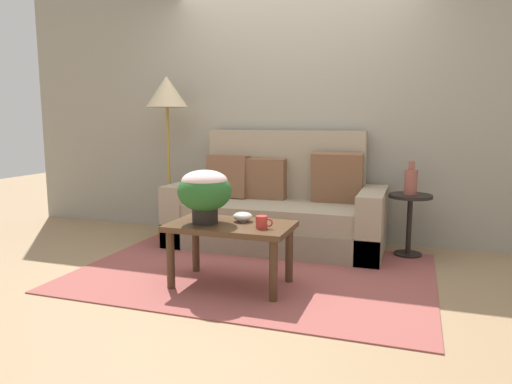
{
  "coord_description": "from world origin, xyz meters",
  "views": [
    {
      "loc": [
        1.2,
        -3.53,
        1.22
      ],
      "look_at": [
        -0.06,
        0.18,
        0.62
      ],
      "focal_mm": 33.25,
      "sensor_mm": 36.0,
      "label": 1
    }
  ],
  "objects_px": {
    "snack_bowl": "(243,216)",
    "table_vase": "(411,181)",
    "coffee_table": "(231,234)",
    "coffee_mug": "(262,222)",
    "couch": "(277,211)",
    "potted_plant": "(205,190)",
    "side_table": "(410,214)",
    "floor_lamp": "(167,99)"
  },
  "relations": [
    {
      "from": "snack_bowl",
      "to": "table_vase",
      "type": "relative_size",
      "value": 0.49
    },
    {
      "from": "coffee_table",
      "to": "table_vase",
      "type": "distance_m",
      "value": 1.77
    },
    {
      "from": "coffee_mug",
      "to": "table_vase",
      "type": "distance_m",
      "value": 1.64
    },
    {
      "from": "couch",
      "to": "snack_bowl",
      "type": "bearing_deg",
      "value": -86.77
    },
    {
      "from": "potted_plant",
      "to": "table_vase",
      "type": "bearing_deg",
      "value": 42.8
    },
    {
      "from": "coffee_table",
      "to": "snack_bowl",
      "type": "relative_size",
      "value": 6.21
    },
    {
      "from": "side_table",
      "to": "table_vase",
      "type": "xyz_separation_m",
      "value": [
        -0.0,
        0.01,
        0.29
      ]
    },
    {
      "from": "floor_lamp",
      "to": "coffee_mug",
      "type": "relative_size",
      "value": 13.59
    },
    {
      "from": "couch",
      "to": "potted_plant",
      "type": "bearing_deg",
      "value": -98.15
    },
    {
      "from": "coffee_mug",
      "to": "table_vase",
      "type": "bearing_deg",
      "value": 54.2
    },
    {
      "from": "floor_lamp",
      "to": "coffee_table",
      "type": "bearing_deg",
      "value": -46.6
    },
    {
      "from": "floor_lamp",
      "to": "snack_bowl",
      "type": "relative_size",
      "value": 11.6
    },
    {
      "from": "potted_plant",
      "to": "snack_bowl",
      "type": "xyz_separation_m",
      "value": [
        0.24,
        0.14,
        -0.2
      ]
    },
    {
      "from": "couch",
      "to": "potted_plant",
      "type": "relative_size",
      "value": 5.17
    },
    {
      "from": "couch",
      "to": "table_vase",
      "type": "relative_size",
      "value": 6.87
    },
    {
      "from": "table_vase",
      "to": "coffee_table",
      "type": "bearing_deg",
      "value": -134.21
    },
    {
      "from": "coffee_table",
      "to": "table_vase",
      "type": "bearing_deg",
      "value": 45.79
    },
    {
      "from": "coffee_table",
      "to": "side_table",
      "type": "height_order",
      "value": "side_table"
    },
    {
      "from": "snack_bowl",
      "to": "coffee_table",
      "type": "bearing_deg",
      "value": -124.32
    },
    {
      "from": "side_table",
      "to": "floor_lamp",
      "type": "bearing_deg",
      "value": 179.07
    },
    {
      "from": "side_table",
      "to": "snack_bowl",
      "type": "bearing_deg",
      "value": -135.11
    },
    {
      "from": "table_vase",
      "to": "couch",
      "type": "bearing_deg",
      "value": -178.26
    },
    {
      "from": "couch",
      "to": "floor_lamp",
      "type": "height_order",
      "value": "floor_lamp"
    },
    {
      "from": "coffee_mug",
      "to": "snack_bowl",
      "type": "xyz_separation_m",
      "value": [
        -0.2,
        0.16,
        -0.01
      ]
    },
    {
      "from": "potted_plant",
      "to": "side_table",
      "type": "bearing_deg",
      "value": 42.58
    },
    {
      "from": "coffee_table",
      "to": "snack_bowl",
      "type": "xyz_separation_m",
      "value": [
        0.06,
        0.09,
        0.11
      ]
    },
    {
      "from": "potted_plant",
      "to": "coffee_mug",
      "type": "bearing_deg",
      "value": -3.49
    },
    {
      "from": "table_vase",
      "to": "floor_lamp",
      "type": "bearing_deg",
      "value": 179.23
    },
    {
      "from": "side_table",
      "to": "coffee_mug",
      "type": "distance_m",
      "value": 1.64
    },
    {
      "from": "snack_bowl",
      "to": "coffee_mug",
      "type": "bearing_deg",
      "value": -38.79
    },
    {
      "from": "side_table",
      "to": "coffee_table",
      "type": "bearing_deg",
      "value": -134.45
    },
    {
      "from": "coffee_mug",
      "to": "side_table",
      "type": "bearing_deg",
      "value": 53.96
    },
    {
      "from": "coffee_table",
      "to": "couch",
      "type": "bearing_deg",
      "value": 90.12
    },
    {
      "from": "side_table",
      "to": "coffee_mug",
      "type": "relative_size",
      "value": 4.59
    },
    {
      "from": "floor_lamp",
      "to": "snack_bowl",
      "type": "distance_m",
      "value": 1.98
    },
    {
      "from": "coffee_table",
      "to": "table_vase",
      "type": "relative_size",
      "value": 3.02
    },
    {
      "from": "coffee_table",
      "to": "side_table",
      "type": "relative_size",
      "value": 1.58
    },
    {
      "from": "floor_lamp",
      "to": "snack_bowl",
      "type": "height_order",
      "value": "floor_lamp"
    },
    {
      "from": "potted_plant",
      "to": "coffee_mug",
      "type": "distance_m",
      "value": 0.49
    },
    {
      "from": "floor_lamp",
      "to": "table_vase",
      "type": "distance_m",
      "value": 2.55
    },
    {
      "from": "side_table",
      "to": "table_vase",
      "type": "relative_size",
      "value": 1.91
    },
    {
      "from": "potted_plant",
      "to": "table_vase",
      "type": "relative_size",
      "value": 1.33
    }
  ]
}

